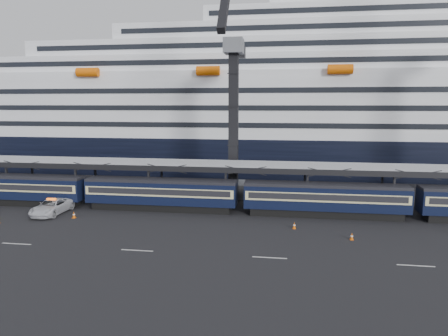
{
  "coord_description": "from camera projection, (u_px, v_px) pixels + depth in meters",
  "views": [
    {
      "loc": [
        -13.15,
        -37.12,
        13.18
      ],
      "look_at": [
        -20.04,
        10.0,
        5.52
      ],
      "focal_mm": 32.0,
      "sensor_mm": 36.0,
      "label": 1
    }
  ],
  "objects": [
    {
      "name": "traffic_cone_c",
      "position": [
        294.0,
        225.0,
        42.59
      ],
      "size": [
        0.36,
        0.36,
        0.72
      ],
      "color": "#E05B07",
      "rests_on": "ground"
    },
    {
      "name": "ground",
      "position": [
        425.0,
        250.0,
        36.48
      ],
      "size": [
        260.0,
        260.0,
        0.0
      ],
      "primitive_type": "plane",
      "color": "black",
      "rests_on": "ground"
    },
    {
      "name": "traffic_cone_b",
      "position": [
        74.0,
        215.0,
        46.56
      ],
      "size": [
        0.4,
        0.4,
        0.79
      ],
      "color": "#E05B07",
      "rests_on": "ground"
    },
    {
      "name": "traffic_cone_d",
      "position": [
        352.0,
        236.0,
        39.08
      ],
      "size": [
        0.36,
        0.36,
        0.73
      ],
      "color": "#E05B07",
      "rests_on": "ground"
    },
    {
      "name": "crane_dark_near",
      "position": [
        233.0,
        113.0,
        55.6
      ],
      "size": [
        4.5,
        17.75,
        35.08
      ],
      "color": "#53555B",
      "rests_on": "ground"
    },
    {
      "name": "pickup_truck",
      "position": [
        52.0,
        207.0,
        48.24
      ],
      "size": [
        2.98,
        6.39,
        1.77
      ],
      "primitive_type": "imported",
      "rotation": [
        0.0,
        0.0,
        -0.01
      ],
      "color": "silver",
      "rests_on": "ground"
    },
    {
      "name": "canopy",
      "position": [
        389.0,
        169.0,
        49.32
      ],
      "size": [
        130.0,
        6.25,
        5.53
      ],
      "color": "#989A9F",
      "rests_on": "ground"
    },
    {
      "name": "cruise_ship",
      "position": [
        344.0,
        108.0,
        79.6
      ],
      "size": [
        214.09,
        28.84,
        34.0
      ],
      "color": "black",
      "rests_on": "ground"
    },
    {
      "name": "train",
      "position": [
        354.0,
        199.0,
        46.56
      ],
      "size": [
        133.05,
        3.0,
        4.05
      ],
      "color": "black",
      "rests_on": "ground"
    }
  ]
}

